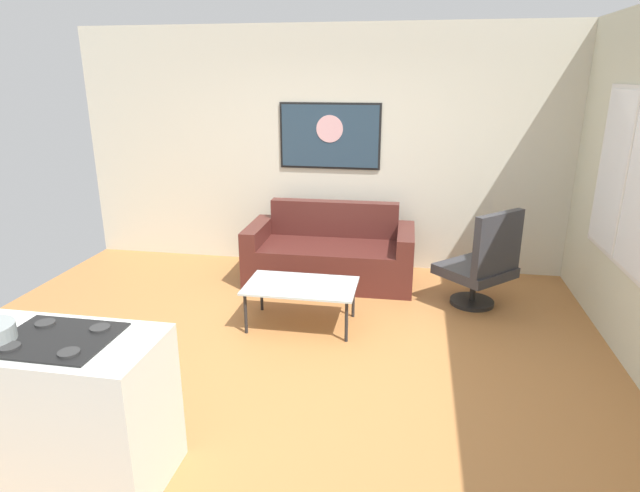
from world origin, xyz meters
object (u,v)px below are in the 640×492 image
wall_painting (330,136)px  couch (330,256)px  armchair (483,264)px  coffee_table (301,288)px

wall_painting → couch: bearing=-79.4°
couch → wall_painting: 1.40m
couch → armchair: bearing=-16.6°
couch → coffee_table: couch is taller
coffee_table → wall_painting: wall_painting is taller
armchair → wall_painting: 2.29m
wall_painting → armchair: bearing=-31.3°
armchair → wall_painting: bearing=148.7°
coffee_table → armchair: 1.84m
couch → coffee_table: bearing=-94.1°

